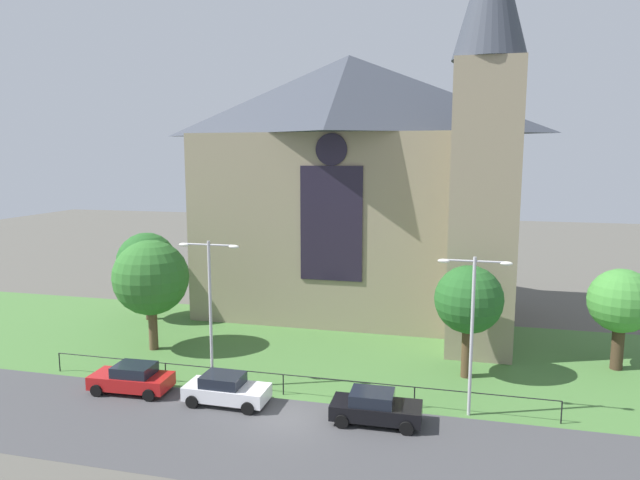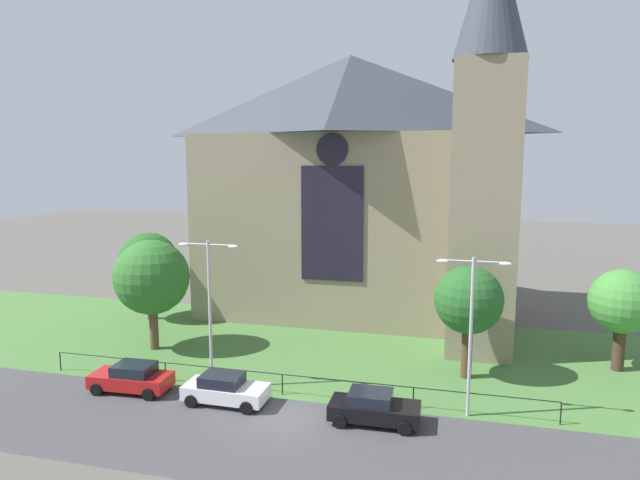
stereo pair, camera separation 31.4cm
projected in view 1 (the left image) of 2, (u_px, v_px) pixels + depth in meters
The scene contains 14 objects.
ground at pixel (334, 349), 36.63m from camera, with size 160.00×160.00×0.00m, color #56544C.
road_asphalt at pixel (275, 438), 25.10m from camera, with size 120.00×8.00×0.01m, color #424244.
grass_verge at pixel (327, 360), 34.71m from camera, with size 120.00×20.00×0.01m, color #477538.
church_building at pixel (356, 183), 44.00m from camera, with size 23.20×16.20×26.00m.
iron_railing at pixel (283, 377), 29.53m from camera, with size 27.18×0.07×1.13m.
tree_left_far at pixel (147, 262), 42.74m from camera, with size 4.46×4.46×6.68m.
tree_right_far at pixel (621, 302), 32.66m from camera, with size 3.69×3.69×5.96m.
tree_right_near at pixel (469, 300), 31.43m from camera, with size 3.79×3.79×6.39m.
tree_left_near at pixel (151, 278), 35.98m from camera, with size 4.78×4.78×7.12m.
streetlamp_near at pixel (210, 295), 29.76m from camera, with size 3.37×0.26×8.01m.
streetlamp_far at pixel (473, 315), 26.62m from camera, with size 3.37×0.26×7.74m.
parked_car_red at pixel (132, 378), 29.93m from camera, with size 4.27×2.17×1.51m.
parked_car_white at pixel (226, 389), 28.51m from camera, with size 4.22×2.06×1.51m.
parked_car_black at pixel (375, 407), 26.47m from camera, with size 4.24×2.09×1.51m.
Camera 1 is at (7.58, -24.38, 12.37)m, focal length 31.87 mm.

